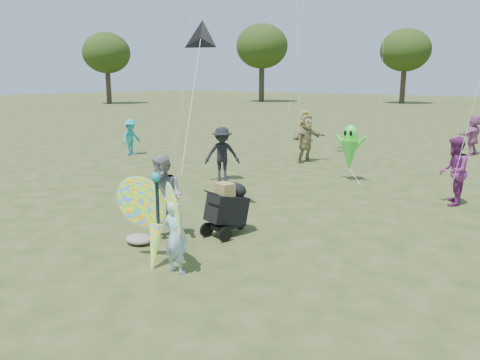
# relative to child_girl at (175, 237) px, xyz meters

# --- Properties ---
(ground) EXTENTS (160.00, 160.00, 0.00)m
(ground) POSITION_rel_child_girl_xyz_m (-0.23, 0.79, -0.61)
(ground) COLOR #51592B
(ground) RESTS_ON ground
(child_girl) EXTENTS (0.46, 0.32, 1.22)m
(child_girl) POSITION_rel_child_girl_xyz_m (0.00, 0.00, 0.00)
(child_girl) COLOR #9FC5E1
(child_girl) RESTS_ON ground
(adult_man) EXTENTS (0.94, 0.80, 1.70)m
(adult_man) POSITION_rel_child_girl_xyz_m (-1.33, 1.01, 0.24)
(adult_man) COLOR gray
(adult_man) RESTS_ON ground
(grey_bag) EXTENTS (0.56, 0.46, 0.18)m
(grey_bag) POSITION_rel_child_girl_xyz_m (-1.55, 0.53, -0.52)
(grey_bag) COLOR gray
(grey_bag) RESTS_ON ground
(crowd_b) EXTENTS (1.20, 1.18, 1.66)m
(crowd_b) POSITION_rel_child_girl_xyz_m (-3.88, 5.89, 0.22)
(crowd_b) COLOR black
(crowd_b) RESTS_ON ground
(crowd_d) EXTENTS (0.92, 1.75, 1.81)m
(crowd_d) POSITION_rel_child_girl_xyz_m (-3.46, 10.33, 0.29)
(crowd_d) COLOR #9A905F
(crowd_d) RESTS_ON ground
(crowd_e) EXTENTS (0.81, 0.95, 1.72)m
(crowd_e) POSITION_rel_child_girl_xyz_m (2.50, 7.21, 0.25)
(crowd_e) COLOR #792871
(crowd_e) RESTS_ON ground
(crowd_g) EXTENTS (0.90, 0.85, 1.54)m
(crowd_g) POSITION_rel_child_girl_xyz_m (-6.34, 15.26, 0.16)
(crowd_g) COLOR gold
(crowd_g) RESTS_ON ground
(crowd_i) EXTENTS (0.67, 1.01, 1.47)m
(crowd_i) POSITION_rel_child_girl_xyz_m (-10.00, 7.39, 0.13)
(crowd_i) COLOR teal
(crowd_i) RESTS_ON ground
(crowd_j) EXTENTS (0.83, 1.61, 1.66)m
(crowd_j) POSITION_rel_child_girl_xyz_m (1.18, 15.88, 0.22)
(crowd_j) COLOR #AF649C
(crowd_j) RESTS_ON ground
(jogging_stroller) EXTENTS (0.66, 1.11, 1.09)m
(jogging_stroller) POSITION_rel_child_girl_xyz_m (-0.52, 2.01, 0.00)
(jogging_stroller) COLOR black
(jogging_stroller) RESTS_ON ground
(butterfly_kite) EXTENTS (1.74, 0.75, 1.81)m
(butterfly_kite) POSITION_rel_child_girl_xyz_m (-0.47, 0.02, 0.21)
(butterfly_kite) COLOR orange
(butterfly_kite) RESTS_ON ground
(delta_kite_rig) EXTENTS (1.38, 1.97, 3.02)m
(delta_kite_rig) POSITION_rel_child_girl_xyz_m (-1.85, 2.74, 3.34)
(delta_kite_rig) COLOR black
(delta_kite_rig) RESTS_ON ground
(alien_kite) EXTENTS (1.12, 0.69, 1.74)m
(alien_kite) POSITION_rel_child_girl_xyz_m (-0.74, 8.22, 0.36)
(alien_kite) COLOR #39ED37
(alien_kite) RESTS_ON ground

